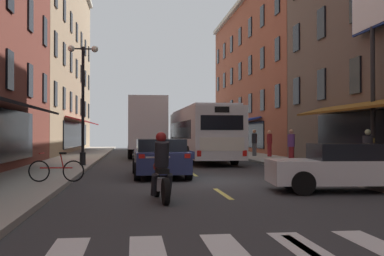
{
  "coord_description": "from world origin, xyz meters",
  "views": [
    {
      "loc": [
        -2.4,
        -16.12,
        1.61
      ],
      "look_at": [
        0.73,
        9.18,
        1.94
      ],
      "focal_mm": 44.49,
      "sensor_mm": 36.0,
      "label": 1
    }
  ],
  "objects_px": {
    "bicycle_near": "(56,170)",
    "motorcycle_rider": "(161,171)",
    "street_lamp_twin": "(83,99)",
    "box_truck": "(147,128)",
    "sedan_far": "(160,157)",
    "pedestrian_far": "(254,142)",
    "pedestrian_mid": "(291,146)",
    "billboard_sign": "(372,26)",
    "sedan_mid": "(352,167)",
    "pedestrian_near": "(368,150)",
    "pedestrian_rear": "(269,143)",
    "transit_bus": "(201,133)",
    "sedan_near": "(147,144)"
  },
  "relations": [
    {
      "from": "bicycle_near",
      "to": "street_lamp_twin",
      "type": "height_order",
      "value": "street_lamp_twin"
    },
    {
      "from": "transit_bus",
      "to": "bicycle_near",
      "type": "height_order",
      "value": "transit_bus"
    },
    {
      "from": "bicycle_near",
      "to": "box_truck",
      "type": "bearing_deg",
      "value": 79.28
    },
    {
      "from": "box_truck",
      "to": "pedestrian_mid",
      "type": "bearing_deg",
      "value": -51.32
    },
    {
      "from": "pedestrian_near",
      "to": "sedan_mid",
      "type": "bearing_deg",
      "value": 107.91
    },
    {
      "from": "billboard_sign",
      "to": "street_lamp_twin",
      "type": "xyz_separation_m",
      "value": [
        -11.83,
        5.19,
        -2.62
      ]
    },
    {
      "from": "pedestrian_far",
      "to": "pedestrian_rear",
      "type": "xyz_separation_m",
      "value": [
        0.81,
        -0.81,
        -0.02
      ]
    },
    {
      "from": "sedan_near",
      "to": "sedan_mid",
      "type": "bearing_deg",
      "value": -80.72
    },
    {
      "from": "transit_bus",
      "to": "pedestrian_rear",
      "type": "xyz_separation_m",
      "value": [
        4.85,
        2.21,
        -0.62
      ]
    },
    {
      "from": "pedestrian_mid",
      "to": "motorcycle_rider",
      "type": "bearing_deg",
      "value": -68.34
    },
    {
      "from": "billboard_sign",
      "to": "sedan_mid",
      "type": "xyz_separation_m",
      "value": [
        -3.35,
        -5.15,
        -5.21
      ]
    },
    {
      "from": "sedan_mid",
      "to": "pedestrian_near",
      "type": "height_order",
      "value": "pedestrian_near"
    },
    {
      "from": "sedan_far",
      "to": "pedestrian_far",
      "type": "relative_size",
      "value": 2.54
    },
    {
      "from": "street_lamp_twin",
      "to": "sedan_mid",
      "type": "bearing_deg",
      "value": -50.67
    },
    {
      "from": "billboard_sign",
      "to": "pedestrian_far",
      "type": "bearing_deg",
      "value": 95.79
    },
    {
      "from": "bicycle_near",
      "to": "pedestrian_far",
      "type": "xyz_separation_m",
      "value": [
        10.44,
        16.17,
        0.55
      ]
    },
    {
      "from": "pedestrian_far",
      "to": "street_lamp_twin",
      "type": "xyz_separation_m",
      "value": [
        -10.47,
        -8.18,
        2.23
      ]
    },
    {
      "from": "sedan_far",
      "to": "pedestrian_rear",
      "type": "distance_m",
      "value": 14.74
    },
    {
      "from": "transit_bus",
      "to": "pedestrian_near",
      "type": "xyz_separation_m",
      "value": [
        4.48,
        -11.72,
        -0.64
      ]
    },
    {
      "from": "sedan_far",
      "to": "bicycle_near",
      "type": "xyz_separation_m",
      "value": [
        -3.35,
        -2.92,
        -0.23
      ]
    },
    {
      "from": "billboard_sign",
      "to": "sedan_far",
      "type": "relative_size",
      "value": 1.65
    },
    {
      "from": "sedan_near",
      "to": "pedestrian_near",
      "type": "height_order",
      "value": "pedestrian_near"
    },
    {
      "from": "billboard_sign",
      "to": "pedestrian_mid",
      "type": "xyz_separation_m",
      "value": [
        -1.49,
        5.48,
        -4.88
      ]
    },
    {
      "from": "pedestrian_near",
      "to": "motorcycle_rider",
      "type": "bearing_deg",
      "value": 83.13
    },
    {
      "from": "sedan_mid",
      "to": "sedan_far",
      "type": "xyz_separation_m",
      "value": [
        -5.09,
        5.27,
        0.04
      ]
    },
    {
      "from": "sedan_far",
      "to": "pedestrian_mid",
      "type": "relative_size",
      "value": 2.62
    },
    {
      "from": "sedan_far",
      "to": "street_lamp_twin",
      "type": "xyz_separation_m",
      "value": [
        -3.38,
        5.06,
        2.55
      ]
    },
    {
      "from": "box_truck",
      "to": "sedan_mid",
      "type": "bearing_deg",
      "value": -75.04
    },
    {
      "from": "box_truck",
      "to": "street_lamp_twin",
      "type": "bearing_deg",
      "value": -109.74
    },
    {
      "from": "bicycle_near",
      "to": "motorcycle_rider",
      "type": "bearing_deg",
      "value": -49.88
    },
    {
      "from": "billboard_sign",
      "to": "transit_bus",
      "type": "xyz_separation_m",
      "value": [
        -5.4,
        10.35,
        -4.26
      ]
    },
    {
      "from": "transit_bus",
      "to": "motorcycle_rider",
      "type": "xyz_separation_m",
      "value": [
        -3.38,
        -16.72,
        -0.94
      ]
    },
    {
      "from": "pedestrian_near",
      "to": "billboard_sign",
      "type": "bearing_deg",
      "value": -73.27
    },
    {
      "from": "sedan_far",
      "to": "pedestrian_far",
      "type": "xyz_separation_m",
      "value": [
        7.09,
        13.25,
        0.32
      ]
    },
    {
      "from": "bicycle_near",
      "to": "billboard_sign",
      "type": "bearing_deg",
      "value": 13.37
    },
    {
      "from": "sedan_far",
      "to": "sedan_near",
      "type": "bearing_deg",
      "value": 89.58
    },
    {
      "from": "pedestrian_near",
      "to": "pedestrian_mid",
      "type": "relative_size",
      "value": 0.96
    },
    {
      "from": "sedan_mid",
      "to": "motorcycle_rider",
      "type": "bearing_deg",
      "value": -167.32
    },
    {
      "from": "transit_bus",
      "to": "pedestrian_far",
      "type": "xyz_separation_m",
      "value": [
        4.05,
        3.02,
        -0.6
      ]
    },
    {
      "from": "billboard_sign",
      "to": "sedan_mid",
      "type": "distance_m",
      "value": 8.06
    },
    {
      "from": "sedan_mid",
      "to": "motorcycle_rider",
      "type": "distance_m",
      "value": 5.56
    },
    {
      "from": "transit_bus",
      "to": "sedan_mid",
      "type": "bearing_deg",
      "value": -82.47
    },
    {
      "from": "motorcycle_rider",
      "to": "pedestrian_mid",
      "type": "relative_size",
      "value": 1.21
    },
    {
      "from": "sedan_mid",
      "to": "pedestrian_rear",
      "type": "xyz_separation_m",
      "value": [
        2.8,
        17.71,
        0.34
      ]
    },
    {
      "from": "billboard_sign",
      "to": "pedestrian_mid",
      "type": "bearing_deg",
      "value": 105.19
    },
    {
      "from": "bicycle_near",
      "to": "street_lamp_twin",
      "type": "bearing_deg",
      "value": 90.24
    },
    {
      "from": "sedan_near",
      "to": "pedestrian_near",
      "type": "distance_m",
      "value": 27.28
    },
    {
      "from": "sedan_mid",
      "to": "sedan_far",
      "type": "relative_size",
      "value": 1.04
    },
    {
      "from": "sedan_far",
      "to": "pedestrian_mid",
      "type": "bearing_deg",
      "value": 37.6
    },
    {
      "from": "billboard_sign",
      "to": "pedestrian_far",
      "type": "relative_size",
      "value": 4.19
    }
  ]
}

